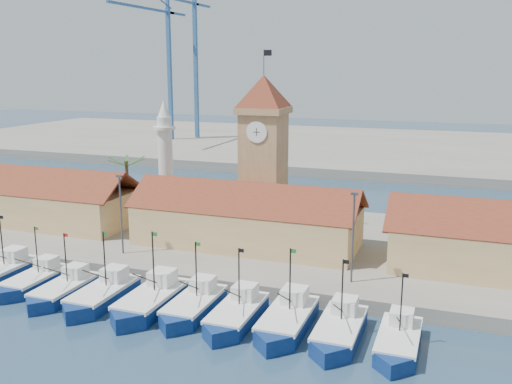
% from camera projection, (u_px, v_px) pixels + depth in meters
% --- Properties ---
extents(ground, '(400.00, 400.00, 0.00)m').
position_uv_depth(ground, '(166.00, 326.00, 49.97)').
color(ground, '#1D374D').
rests_on(ground, ground).
extents(quay, '(140.00, 32.00, 1.50)m').
position_uv_depth(quay, '(258.00, 240.00, 71.85)').
color(quay, gray).
rests_on(quay, ground).
extents(terminal, '(240.00, 80.00, 2.00)m').
position_uv_depth(terminal, '(367.00, 148.00, 150.77)').
color(terminal, gray).
rests_on(terminal, ground).
extents(boat_1, '(3.22, 8.82, 6.67)m').
position_uv_depth(boat_1, '(34.00, 282.00, 58.30)').
color(boat_1, navy).
rests_on(boat_1, ground).
extents(boat_2, '(3.26, 8.93, 6.76)m').
position_uv_depth(boat_2, '(63.00, 291.00, 55.78)').
color(boat_2, navy).
rests_on(boat_2, ground).
extents(boat_3, '(3.54, 9.69, 7.33)m').
position_uv_depth(boat_3, '(101.00, 296.00, 54.38)').
color(boat_3, navy).
rests_on(boat_3, ground).
extents(boat_4, '(3.76, 10.29, 7.78)m').
position_uv_depth(boat_4, '(150.00, 302.00, 52.94)').
color(boat_4, navy).
rests_on(boat_4, ground).
extents(boat_5, '(3.43, 9.39, 7.10)m').
position_uv_depth(boat_5, '(193.00, 307.00, 52.02)').
color(boat_5, navy).
rests_on(boat_5, ground).
extents(boat_6, '(3.43, 9.41, 7.12)m').
position_uv_depth(boat_6, '(236.00, 316.00, 50.18)').
color(boat_6, navy).
rests_on(boat_6, ground).
extents(boat_7, '(3.62, 9.93, 7.51)m').
position_uv_depth(boat_7, '(286.00, 322.00, 48.94)').
color(boat_7, navy).
rests_on(boat_7, ground).
extents(boat_8, '(3.47, 9.49, 7.18)m').
position_uv_depth(boat_8, '(339.00, 332.00, 47.13)').
color(boat_8, navy).
rests_on(boat_8, ground).
extents(boat_9, '(3.22, 8.81, 6.67)m').
position_uv_depth(boat_9, '(398.00, 343.00, 45.35)').
color(boat_9, navy).
rests_on(boat_9, ground).
extents(hall_left, '(31.20, 10.13, 7.61)m').
position_uv_depth(hall_left, '(29.00, 202.00, 78.06)').
color(hall_left, '#DAB978').
rests_on(hall_left, quay).
extents(hall_center, '(27.04, 10.13, 7.61)m').
position_uv_depth(hall_center, '(247.00, 224.00, 67.47)').
color(hall_center, '#DAB978').
rests_on(hall_center, quay).
extents(clock_tower, '(5.80, 5.80, 22.70)m').
position_uv_depth(clock_tower, '(264.00, 150.00, 71.25)').
color(clock_tower, tan).
rests_on(clock_tower, quay).
extents(minaret, '(3.00, 3.00, 16.30)m').
position_uv_depth(minaret, '(166.00, 159.00, 78.54)').
color(minaret, silver).
rests_on(minaret, quay).
extents(palm_tree, '(5.60, 5.03, 8.39)m').
position_uv_depth(palm_tree, '(128.00, 184.00, 79.11)').
color(palm_tree, brown).
rests_on(palm_tree, quay).
extents(lamp_posts, '(80.70, 0.25, 9.03)m').
position_uv_depth(lamp_posts, '(224.00, 221.00, 59.42)').
color(lamp_posts, '#3F3F44').
rests_on(lamp_posts, quay).
extents(crane_blue_far, '(1.00, 38.20, 42.38)m').
position_uv_depth(crane_blue_far, '(165.00, 52.00, 153.73)').
color(crane_blue_far, '#326099').
rests_on(crane_blue_far, terminal).
extents(crane_blue_near, '(1.00, 30.55, 44.99)m').
position_uv_depth(crane_blue_near, '(194.00, 49.00, 158.47)').
color(crane_blue_near, '#326099').
rests_on(crane_blue_near, terminal).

